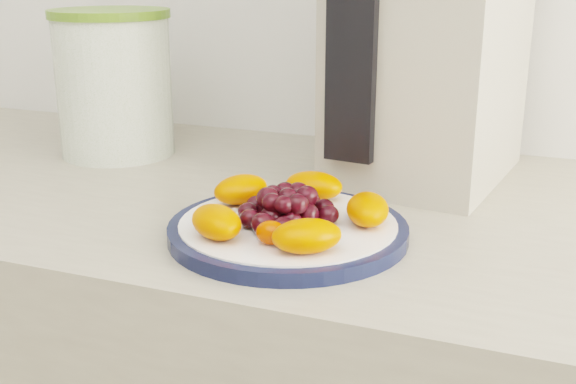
% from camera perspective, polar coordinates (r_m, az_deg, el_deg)
% --- Properties ---
extents(plate_rim, '(0.25, 0.25, 0.01)m').
position_cam_1_polar(plate_rim, '(0.76, 0.00, -3.07)').
color(plate_rim, '#121937').
rests_on(plate_rim, counter).
extents(plate_face, '(0.23, 0.23, 0.02)m').
position_cam_1_polar(plate_face, '(0.76, 0.00, -3.00)').
color(plate_face, white).
rests_on(plate_face, counter).
extents(canister, '(0.17, 0.17, 0.20)m').
position_cam_1_polar(canister, '(1.10, -13.54, 8.03)').
color(canister, '#3B6117').
rests_on(canister, counter).
extents(canister_lid, '(0.18, 0.18, 0.01)m').
position_cam_1_polar(canister_lid, '(1.08, -13.95, 13.53)').
color(canister_lid, '#567B27').
rests_on(canister_lid, canister).
extents(appliance_body, '(0.23, 0.30, 0.34)m').
position_cam_1_polar(appliance_body, '(0.96, 11.29, 11.17)').
color(appliance_body, '#AFA895').
rests_on(appliance_body, counter).
extents(appliance_panel, '(0.06, 0.03, 0.25)m').
position_cam_1_polar(appliance_panel, '(0.84, 5.09, 10.90)').
color(appliance_panel, black).
rests_on(appliance_panel, appliance_body).
extents(fruit_plate, '(0.22, 0.21, 0.04)m').
position_cam_1_polar(fruit_plate, '(0.75, -0.03, -1.26)').
color(fruit_plate, '#E54C00').
rests_on(fruit_plate, plate_face).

